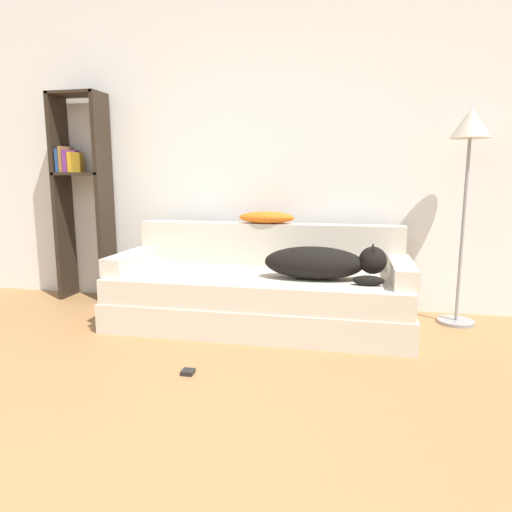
% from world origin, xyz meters
% --- Properties ---
extents(wall_back, '(7.08, 0.06, 2.70)m').
position_xyz_m(wall_back, '(0.00, 2.99, 1.35)').
color(wall_back, white).
rests_on(wall_back, ground_plane).
extents(couch, '(2.14, 0.87, 0.38)m').
position_xyz_m(couch, '(0.23, 2.36, 0.19)').
color(couch, beige).
rests_on(couch, ground_plane).
extents(couch_backrest, '(2.10, 0.15, 0.33)m').
position_xyz_m(couch_backrest, '(0.23, 2.73, 0.55)').
color(couch_backrest, beige).
rests_on(couch_backrest, couch).
extents(couch_arm_left, '(0.15, 0.68, 0.13)m').
position_xyz_m(couch_arm_left, '(-0.76, 2.36, 0.45)').
color(couch_arm_left, beige).
rests_on(couch_arm_left, couch).
extents(couch_arm_right, '(0.15, 0.68, 0.13)m').
position_xyz_m(couch_arm_right, '(1.23, 2.36, 0.45)').
color(couch_arm_right, beige).
rests_on(couch_arm_right, couch).
extents(dog, '(0.83, 0.30, 0.26)m').
position_xyz_m(dog, '(0.70, 2.28, 0.50)').
color(dog, black).
rests_on(dog, couch).
extents(laptop, '(0.37, 0.29, 0.02)m').
position_xyz_m(laptop, '(0.01, 2.29, 0.39)').
color(laptop, silver).
rests_on(laptop, couch).
extents(throw_pillow, '(0.44, 0.18, 0.09)m').
position_xyz_m(throw_pillow, '(0.22, 2.72, 0.76)').
color(throw_pillow, orange).
rests_on(throw_pillow, couch_backrest).
extents(bookshelf, '(0.45, 0.26, 1.78)m').
position_xyz_m(bookshelf, '(-1.44, 2.81, 0.99)').
color(bookshelf, '#2D2319').
rests_on(bookshelf, ground_plane).
extents(floor_lamp, '(0.27, 0.27, 1.55)m').
position_xyz_m(floor_lamp, '(1.67, 2.70, 1.28)').
color(floor_lamp, gray).
rests_on(floor_lamp, ground_plane).
extents(power_adapter, '(0.07, 0.07, 0.02)m').
position_xyz_m(power_adapter, '(0.02, 1.44, 0.01)').
color(power_adapter, black).
rests_on(power_adapter, ground_plane).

